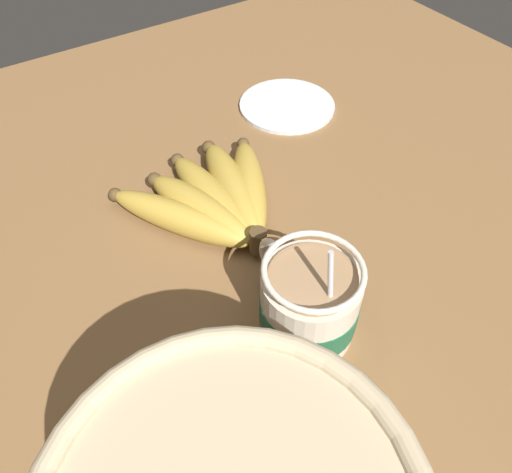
{
  "coord_description": "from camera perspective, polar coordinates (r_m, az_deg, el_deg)",
  "views": [
    {
      "loc": [
        -27.44,
        23.5,
        48.33
      ],
      "look_at": [
        3.43,
        3.13,
        7.54
      ],
      "focal_mm": 35.0,
      "sensor_mm": 36.0,
      "label": 1
    }
  ],
  "objects": [
    {
      "name": "small_plate",
      "position": [
        0.82,
        3.56,
        14.73
      ],
      "size": [
        15.18,
        15.18,
        0.6
      ],
      "color": "silver",
      "rests_on": "table"
    },
    {
      "name": "table",
      "position": [
        0.59,
        4.39,
        -4.7
      ],
      "size": [
        129.92,
        129.92,
        3.16
      ],
      "color": "brown",
      "rests_on": "ground"
    },
    {
      "name": "coffee_mug",
      "position": [
        0.5,
        6.01,
        -7.56
      ],
      "size": [
        13.49,
        9.87,
        13.96
      ],
      "color": "beige",
      "rests_on": "table"
    },
    {
      "name": "banana_bunch",
      "position": [
        0.63,
        -4.73,
        4.29
      ],
      "size": [
        20.84,
        22.55,
        4.45
      ],
      "color": "#4C381E",
      "rests_on": "table"
    }
  ]
}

